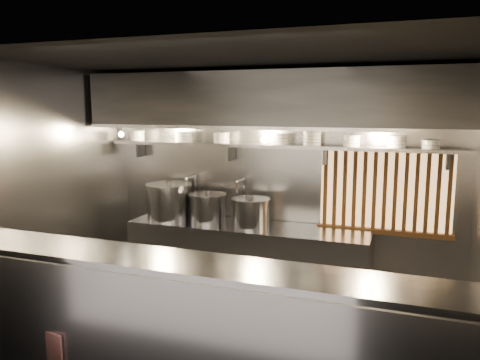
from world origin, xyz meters
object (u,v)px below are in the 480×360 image
Objects in this scene: pendant_bulb at (265,140)px; stock_pot_right at (251,212)px; stock_pot_left at (208,208)px; stock_pot_mid at (169,201)px; heat_lamp at (120,130)px.

stock_pot_right is at bearing -137.73° from pendant_bulb.
stock_pot_mid is at bearing -178.93° from stock_pot_left.
stock_pot_mid is (0.52, 0.27, -0.93)m from heat_lamp.
stock_pot_left is 0.60m from stock_pot_right.
stock_pot_left is 0.55m from stock_pot_mid.
stock_pot_left is at bearing 14.93° from heat_lamp.
heat_lamp is at bearing -152.27° from stock_pot_mid.
heat_lamp is at bearing -169.00° from pendant_bulb.
stock_pot_right is (1.67, 0.23, -0.99)m from heat_lamp.
stock_pot_mid is 1.15m from stock_pot_right.
heat_lamp reaches higher than stock_pot_mid.
stock_pot_mid reaches higher than stock_pot_right.
heat_lamp is 1.87× the size of pendant_bulb.
pendant_bulb reaches higher than stock_pot_left.
stock_pot_mid is at bearing 177.75° from stock_pot_right.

